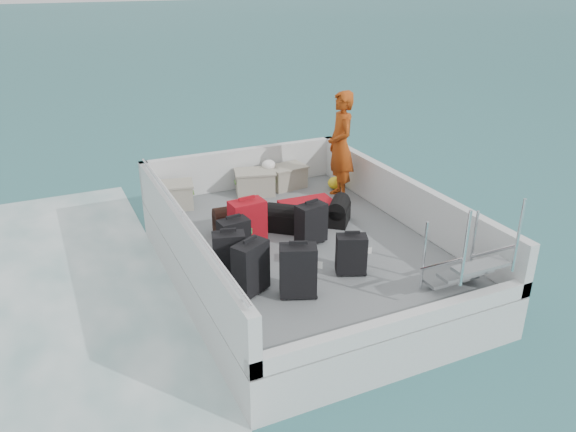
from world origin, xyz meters
name	(u,v)px	position (x,y,z in m)	size (l,w,h in m)	color
ground	(303,278)	(0.00, 0.00, 0.00)	(160.00, 160.00, 0.00)	#195857
ferry_hull	(303,260)	(0.00, 0.00, 0.30)	(3.60, 5.00, 0.60)	silver
deck	(303,241)	(0.00, 0.00, 0.61)	(3.30, 4.70, 0.02)	slate
deck_fittings	(336,221)	(0.35, -0.32, 0.99)	(3.60, 5.00, 0.90)	silver
suitcase_0	(251,268)	(-1.20, -1.01, 0.95)	(0.43, 0.24, 0.67)	black
suitcase_1	(229,255)	(-1.30, -0.53, 0.92)	(0.40, 0.23, 0.60)	black
suitcase_2	(234,240)	(-1.09, -0.12, 0.91)	(0.40, 0.24, 0.58)	black
suitcase_3	(298,272)	(-0.72, -1.32, 0.95)	(0.43, 0.25, 0.66)	black
suitcase_5	(248,223)	(-0.77, 0.21, 0.95)	(0.48, 0.29, 0.67)	#AE0D18
suitcase_6	(351,255)	(0.13, -1.11, 0.89)	(0.38, 0.23, 0.53)	black
suitcase_7	(311,224)	(0.07, -0.12, 0.92)	(0.42, 0.24, 0.59)	black
suitcase_8	(308,212)	(0.36, 0.56, 0.78)	(0.54, 0.82, 0.32)	#AE0D18
duffel_0	(231,223)	(-0.85, 0.69, 0.78)	(0.51, 0.30, 0.32)	black
duffel_1	(283,220)	(-0.12, 0.45, 0.78)	(0.48, 0.30, 0.32)	black
duffel_2	(339,214)	(0.77, 0.32, 0.78)	(0.49, 0.30, 0.32)	black
crate_0	(172,196)	(-1.39, 2.00, 0.81)	(0.64, 0.44, 0.39)	#A2A08D
crate_1	(255,183)	(0.06, 2.00, 0.82)	(0.65, 0.45, 0.39)	#A2A08D
crate_2	(269,180)	(0.37, 2.11, 0.79)	(0.55, 0.38, 0.33)	#A2A08D
crate_3	(287,177)	(0.70, 2.06, 0.80)	(0.61, 0.42, 0.37)	#A2A08D
yellow_bag	(335,183)	(1.45, 1.63, 0.73)	(0.28, 0.26, 0.22)	yellow
white_bag	(269,167)	(0.37, 2.11, 1.04)	(0.24, 0.24, 0.18)	white
passenger	(341,146)	(1.30, 1.25, 1.53)	(0.67, 0.43, 1.82)	#E05515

